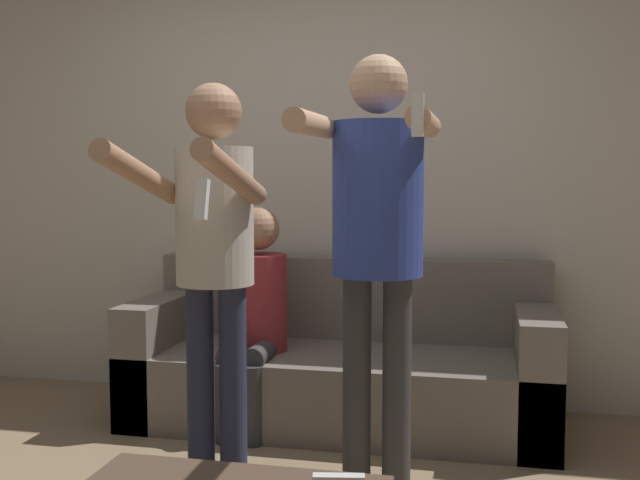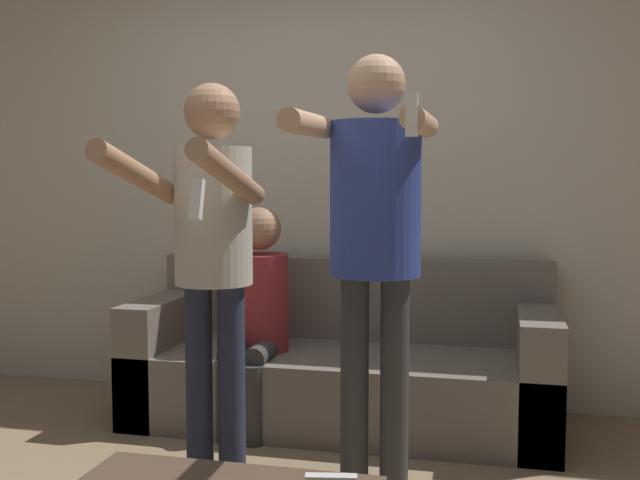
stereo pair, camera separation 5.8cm
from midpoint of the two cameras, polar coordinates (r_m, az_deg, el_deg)
wall_back at (r=4.32m, az=0.36°, el=5.75°), size 6.40×0.06×2.70m
couch at (r=3.98m, az=2.16°, el=-9.76°), size 2.16×0.82×0.83m
person_standing_left at (r=2.98m, az=-7.73°, el=-0.02°), size 0.43×0.77×1.65m
person_standing_right at (r=2.81m, az=4.78°, el=1.24°), size 0.46×0.72×1.73m
person_seated at (r=3.84m, az=-4.42°, el=-5.23°), size 0.29×0.52×1.13m
remote_far at (r=2.25m, az=1.62°, el=-17.76°), size 0.15×0.06×0.02m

